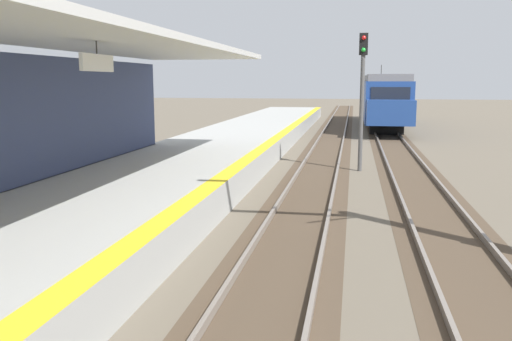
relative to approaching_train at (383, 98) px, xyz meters
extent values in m
cube|color=#A8A8A3|center=(-7.80, -29.20, -1.73)|extent=(5.00, 80.00, 0.90)
cube|color=yellow|center=(-5.55, -29.20, -1.27)|extent=(0.50, 80.00, 0.01)
cube|color=silver|center=(-7.90, -33.44, 2.17)|extent=(4.40, 24.00, 0.16)
cube|color=white|center=(-7.50, -31.44, 1.64)|extent=(0.08, 1.40, 0.36)
cylinder|color=#333333|center=(-7.50, -31.44, 1.96)|extent=(0.03, 0.03, 0.27)
cube|color=#4C3D2D|center=(-3.40, -25.20, -2.17)|extent=(2.34, 120.00, 0.01)
cube|color=slate|center=(-4.12, -25.20, -2.09)|extent=(0.08, 120.00, 0.15)
cube|color=slate|center=(-2.68, -25.20, -2.09)|extent=(0.08, 120.00, 0.15)
cube|color=#4C3D2D|center=(0.00, -25.20, -2.17)|extent=(2.34, 120.00, 0.01)
cube|color=slate|center=(-0.72, -25.20, -2.09)|extent=(0.08, 120.00, 0.15)
cube|color=slate|center=(0.72, -25.20, -2.09)|extent=(0.08, 120.00, 0.15)
cube|color=navy|center=(0.00, 0.38, -0.11)|extent=(2.90, 18.00, 2.70)
cube|color=slate|center=(0.00, 0.38, 1.46)|extent=(2.67, 18.00, 0.44)
cube|color=black|center=(0.00, -8.64, 0.30)|extent=(2.32, 0.06, 1.21)
cube|color=navy|center=(0.00, -9.42, -0.58)|extent=(2.78, 1.60, 1.49)
cube|color=black|center=(1.46, 0.38, 0.30)|extent=(0.04, 15.84, 0.86)
cylinder|color=#333333|center=(0.00, 3.98, 2.13)|extent=(0.06, 0.06, 0.90)
cube|color=black|center=(0.00, -5.47, -1.82)|extent=(2.17, 2.20, 0.72)
cube|color=black|center=(0.00, 6.23, -1.82)|extent=(2.17, 2.20, 0.72)
cylinder|color=#4C4C4C|center=(-1.85, -21.30, 0.02)|extent=(0.16, 0.16, 4.40)
cube|color=black|center=(-1.85, -21.30, 2.62)|extent=(0.32, 0.24, 0.80)
sphere|color=red|center=(-1.85, -21.44, 2.84)|extent=(0.16, 0.16, 0.16)
sphere|color=green|center=(-1.85, -21.44, 2.40)|extent=(0.16, 0.16, 0.16)
camera|label=1|loc=(-2.14, -42.21, 1.27)|focal=37.72mm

